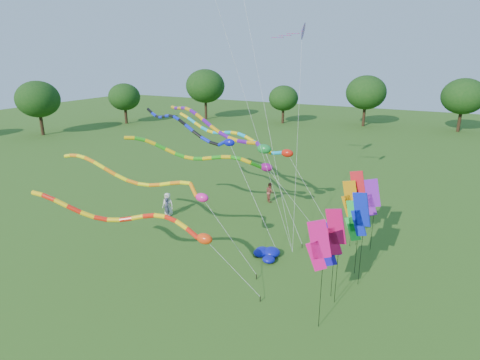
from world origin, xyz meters
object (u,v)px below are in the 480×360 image
at_px(person_a, 168,204).
at_px(person_c, 270,192).
at_px(tube_kite_orange, 148,180).
at_px(blue_nylon_heap, 265,254).
at_px(person_b, 167,208).
at_px(tube_kite_red, 143,222).

distance_m(person_a, person_c, 8.78).
height_order(tube_kite_orange, blue_nylon_heap, tube_kite_orange).
bearing_deg(person_b, blue_nylon_heap, 17.55).
bearing_deg(person_c, blue_nylon_heap, 159.73).
xyz_separation_m(tube_kite_orange, person_c, (2.69, 12.30, -4.14)).
distance_m(blue_nylon_heap, person_a, 9.98).
bearing_deg(person_c, tube_kite_orange, 126.16).
bearing_deg(person_b, tube_kite_red, -26.47).
relative_size(tube_kite_red, blue_nylon_heap, 6.09).
relative_size(blue_nylon_heap, person_a, 1.05).
xyz_separation_m(tube_kite_red, person_a, (-5.01, 8.57, -2.83)).
height_order(person_a, person_c, person_a).
xyz_separation_m(blue_nylon_heap, person_a, (-9.53, 2.88, 0.68)).
distance_m(tube_kite_orange, person_c, 13.26).
bearing_deg(tube_kite_orange, person_c, 74.21).
xyz_separation_m(tube_kite_orange, blue_nylon_heap, (6.34, 2.90, -4.73)).
height_order(tube_kite_orange, person_a, tube_kite_orange).
height_order(tube_kite_red, person_a, tube_kite_red).
height_order(blue_nylon_heap, person_c, person_c).
bearing_deg(tube_kite_red, tube_kite_orange, 110.28).
relative_size(blue_nylon_heap, person_c, 1.16).
distance_m(blue_nylon_heap, person_b, 9.79).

